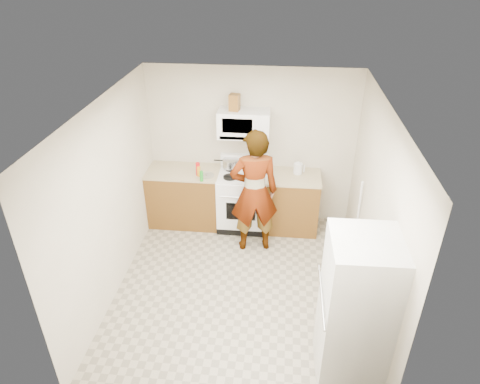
# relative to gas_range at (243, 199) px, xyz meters

# --- Properties ---
(floor) EXTENTS (3.60, 3.60, 0.00)m
(floor) POSITION_rel_gas_range_xyz_m (0.10, -1.48, -0.49)
(floor) COLOR gray
(floor) RESTS_ON ground
(back_wall) EXTENTS (3.20, 0.02, 2.50)m
(back_wall) POSITION_rel_gas_range_xyz_m (0.10, 0.31, 0.76)
(back_wall) COLOR beige
(back_wall) RESTS_ON floor
(right_wall) EXTENTS (0.02, 3.60, 2.50)m
(right_wall) POSITION_rel_gas_range_xyz_m (1.69, -1.48, 0.76)
(right_wall) COLOR beige
(right_wall) RESTS_ON floor
(cabinet_left) EXTENTS (1.12, 0.62, 0.90)m
(cabinet_left) POSITION_rel_gas_range_xyz_m (-0.94, 0.01, -0.04)
(cabinet_left) COLOR brown
(cabinet_left) RESTS_ON floor
(counter_left) EXTENTS (1.14, 0.64, 0.03)m
(counter_left) POSITION_rel_gas_range_xyz_m (-0.94, 0.01, 0.43)
(counter_left) COLOR tan
(counter_left) RESTS_ON cabinet_left
(cabinet_right) EXTENTS (0.80, 0.62, 0.90)m
(cabinet_right) POSITION_rel_gas_range_xyz_m (0.78, 0.01, -0.04)
(cabinet_right) COLOR brown
(cabinet_right) RESTS_ON floor
(counter_right) EXTENTS (0.82, 0.64, 0.03)m
(counter_right) POSITION_rel_gas_range_xyz_m (0.78, 0.01, 0.43)
(counter_right) COLOR tan
(counter_right) RESTS_ON cabinet_right
(gas_range) EXTENTS (0.76, 0.65, 1.13)m
(gas_range) POSITION_rel_gas_range_xyz_m (0.00, 0.00, 0.00)
(gas_range) COLOR white
(gas_range) RESTS_ON floor
(microwave) EXTENTS (0.76, 0.38, 0.40)m
(microwave) POSITION_rel_gas_range_xyz_m (0.00, 0.13, 1.21)
(microwave) COLOR white
(microwave) RESTS_ON back_wall
(person) EXTENTS (0.77, 0.58, 1.89)m
(person) POSITION_rel_gas_range_xyz_m (0.22, -0.57, 0.46)
(person) COLOR tan
(person) RESTS_ON floor
(fridge) EXTENTS (0.72, 0.72, 1.70)m
(fridge) POSITION_rel_gas_range_xyz_m (1.40, -2.64, 0.36)
(fridge) COLOR beige
(fridge) RESTS_ON floor
(kettle) EXTENTS (0.16, 0.16, 0.17)m
(kettle) POSITION_rel_gas_range_xyz_m (0.84, 0.10, 0.53)
(kettle) COLOR silver
(kettle) RESTS_ON counter_right
(jug) EXTENTS (0.16, 0.16, 0.24)m
(jug) POSITION_rel_gas_range_xyz_m (-0.14, 0.11, 1.53)
(jug) COLOR brown
(jug) RESTS_ON microwave
(saucepan) EXTENTS (0.29, 0.29, 0.13)m
(saucepan) POSITION_rel_gas_range_xyz_m (-0.21, 0.16, 0.53)
(saucepan) COLOR #B6B5BA
(saucepan) RESTS_ON gas_range
(tray) EXTENTS (0.29, 0.23, 0.05)m
(tray) POSITION_rel_gas_range_xyz_m (0.07, -0.14, 0.47)
(tray) COLOR white
(tray) RESTS_ON gas_range
(bottle_spray) EXTENTS (0.07, 0.07, 0.21)m
(bottle_spray) POSITION_rel_gas_range_xyz_m (-0.67, -0.13, 0.55)
(bottle_spray) COLOR red
(bottle_spray) RESTS_ON counter_left
(bottle_hot_sauce) EXTENTS (0.06, 0.06, 0.16)m
(bottle_hot_sauce) POSITION_rel_gas_range_xyz_m (-0.66, -0.15, 0.53)
(bottle_hot_sauce) COLOR orange
(bottle_hot_sauce) RESTS_ON counter_left
(bottle_green_cap) EXTENTS (0.05, 0.05, 0.16)m
(bottle_green_cap) POSITION_rel_gas_range_xyz_m (-0.59, -0.30, 0.53)
(bottle_green_cap) COLOR #198A1E
(bottle_green_cap) RESTS_ON counter_left
(pot_lid) EXTENTS (0.25, 0.25, 0.01)m
(pot_lid) POSITION_rel_gas_range_xyz_m (-0.55, -0.12, 0.46)
(pot_lid) COLOR white
(pot_lid) RESTS_ON counter_left
(broom) EXTENTS (0.13, 0.28, 1.29)m
(broom) POSITION_rel_gas_range_xyz_m (1.69, -0.64, 0.17)
(broom) COLOR white
(broom) RESTS_ON floor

